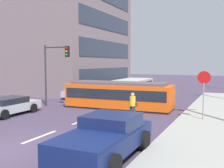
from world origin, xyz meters
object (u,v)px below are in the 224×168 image
(parked_sedan_far, at_px, (80,92))
(parked_sedan_furthest, at_px, (110,87))
(pedestrian_crossing, at_px, (133,104))
(parked_sedan_mid, at_px, (9,106))
(pickup_truck_parked, at_px, (106,137))
(traffic_light_mast, at_px, (55,64))
(city_bus, at_px, (132,88))
(stop_sign, at_px, (204,85))
(streetcar_tram, at_px, (119,95))

(parked_sedan_far, distance_m, parked_sedan_furthest, 5.94)
(pedestrian_crossing, relative_size, parked_sedan_far, 0.41)
(parked_sedan_mid, relative_size, parked_sedan_far, 1.08)
(pickup_truck_parked, bearing_deg, traffic_light_mast, 135.04)
(pickup_truck_parked, xyz_separation_m, parked_sedan_furthest, (-9.17, 20.05, -0.18))
(city_bus, bearing_deg, stop_sign, -46.93)
(pedestrian_crossing, height_order, parked_sedan_far, pedestrian_crossing)
(parked_sedan_far, bearing_deg, streetcar_tram, -33.68)
(city_bus, bearing_deg, traffic_light_mast, -118.44)
(city_bus, xyz_separation_m, pedestrian_crossing, (3.38, -9.12, -0.14))
(streetcar_tram, xyz_separation_m, pickup_truck_parked, (3.81, -10.17, -0.26))
(parked_sedan_mid, bearing_deg, parked_sedan_furthest, 88.55)
(streetcar_tram, xyz_separation_m, parked_sedan_far, (-5.95, 3.96, -0.44))
(city_bus, relative_size, parked_sedan_mid, 1.37)
(pedestrian_crossing, distance_m, stop_sign, 4.38)
(parked_sedan_mid, distance_m, stop_sign, 12.66)
(pickup_truck_parked, bearing_deg, pedestrian_crossing, 102.02)
(parked_sedan_far, distance_m, traffic_light_mast, 6.20)
(streetcar_tram, relative_size, traffic_light_mast, 1.67)
(city_bus, relative_size, parked_sedan_far, 1.48)
(parked_sedan_furthest, bearing_deg, traffic_light_mast, -87.67)
(pedestrian_crossing, distance_m, traffic_light_mast, 7.92)
(city_bus, xyz_separation_m, parked_sedan_far, (-4.94, -1.75, -0.46))
(parked_sedan_furthest, distance_m, stop_sign, 16.92)
(traffic_light_mast, bearing_deg, parked_sedan_far, 100.90)
(pedestrian_crossing, distance_m, parked_sedan_far, 11.12)
(city_bus, distance_m, pickup_truck_parked, 16.60)
(streetcar_tram, relative_size, city_bus, 1.36)
(city_bus, height_order, parked_sedan_furthest, city_bus)
(streetcar_tram, bearing_deg, parked_sedan_far, 146.32)
(city_bus, xyz_separation_m, traffic_light_mast, (-3.89, -7.19, 2.33))
(streetcar_tram, distance_m, pickup_truck_parked, 10.86)
(pickup_truck_parked, relative_size, parked_sedan_mid, 1.13)
(pedestrian_crossing, xyz_separation_m, traffic_light_mast, (-7.27, 1.93, 2.47))
(city_bus, bearing_deg, parked_sedan_mid, -113.01)
(parked_sedan_far, height_order, stop_sign, stop_sign)
(streetcar_tram, bearing_deg, pedestrian_crossing, -55.20)
(parked_sedan_far, xyz_separation_m, traffic_light_mast, (1.05, -5.44, 2.80))
(streetcar_tram, bearing_deg, stop_sign, -18.97)
(pickup_truck_parked, xyz_separation_m, stop_sign, (2.58, 7.97, 1.40))
(parked_sedan_far, relative_size, parked_sedan_furthest, 0.99)
(parked_sedan_furthest, bearing_deg, parked_sedan_mid, -91.45)
(pedestrian_crossing, distance_m, pickup_truck_parked, 6.91)
(traffic_light_mast, bearing_deg, city_bus, 61.56)
(pickup_truck_parked, height_order, parked_sedan_mid, pickup_truck_parked)
(streetcar_tram, bearing_deg, parked_sedan_mid, -136.50)
(stop_sign, relative_size, traffic_light_mast, 0.59)
(stop_sign, bearing_deg, parked_sedan_far, 153.47)
(parked_sedan_furthest, bearing_deg, pedestrian_crossing, -59.80)
(pickup_truck_parked, distance_m, traffic_light_mast, 12.58)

